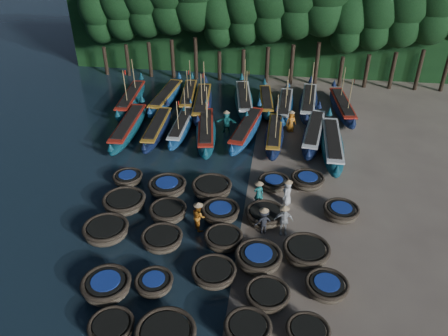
# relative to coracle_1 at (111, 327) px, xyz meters

# --- Properties ---
(ground) EXTENTS (120.00, 120.00, 0.00)m
(ground) POSITION_rel_coracle_1_xyz_m (4.48, 9.69, -0.37)
(ground) COLOR gray
(ground) RESTS_ON ground
(foliage_wall) EXTENTS (40.00, 3.00, 10.00)m
(foliage_wall) POSITION_rel_coracle_1_xyz_m (4.48, 33.19, 4.63)
(foliage_wall) COLOR black
(foliage_wall) RESTS_ON ground
(coracle_1) EXTENTS (2.04, 2.04, 0.64)m
(coracle_1) POSITION_rel_coracle_1_xyz_m (0.00, 0.00, 0.00)
(coracle_1) COLOR brown
(coracle_1) RESTS_ON ground
(coracle_2) EXTENTS (3.00, 3.00, 0.81)m
(coracle_2) POSITION_rel_coracle_1_xyz_m (2.30, -0.14, 0.09)
(coracle_2) COLOR brown
(coracle_2) RESTS_ON ground
(coracle_3) EXTENTS (2.23, 2.23, 0.79)m
(coracle_3) POSITION_rel_coracle_1_xyz_m (5.49, 0.59, 0.09)
(coracle_3) COLOR brown
(coracle_3) RESTS_ON ground
(coracle_4) EXTENTS (1.99, 1.99, 0.66)m
(coracle_4) POSITION_rel_coracle_1_xyz_m (7.88, 0.85, 0.01)
(coracle_4) COLOR brown
(coracle_4) RESTS_ON ground
(coracle_5) EXTENTS (2.50, 2.50, 0.85)m
(coracle_5) POSITION_rel_coracle_1_xyz_m (-0.95, 1.99, 0.12)
(coracle_5) COLOR brown
(coracle_5) RESTS_ON ground
(coracle_6) EXTENTS (2.02, 2.02, 0.69)m
(coracle_6) POSITION_rel_coracle_1_xyz_m (1.07, 2.53, 0.03)
(coracle_6) COLOR brown
(coracle_6) RESTS_ON ground
(coracle_7) EXTENTS (2.45, 2.45, 0.69)m
(coracle_7) POSITION_rel_coracle_1_xyz_m (3.63, 3.54, 0.03)
(coracle_7) COLOR brown
(coracle_7) RESTS_ON ground
(coracle_8) EXTENTS (2.02, 2.02, 0.68)m
(coracle_8) POSITION_rel_coracle_1_xyz_m (6.17, 2.55, 0.02)
(coracle_8) COLOR brown
(coracle_8) RESTS_ON ground
(coracle_9) EXTENTS (2.03, 2.03, 0.67)m
(coracle_9) POSITION_rel_coracle_1_xyz_m (8.76, 3.43, 0.02)
(coracle_9) COLOR brown
(coracle_9) RESTS_ON ground
(coracle_10) EXTENTS (2.71, 2.71, 0.82)m
(coracle_10) POSITION_rel_coracle_1_xyz_m (-2.38, 5.65, 0.10)
(coracle_10) COLOR brown
(coracle_10) RESTS_ON ground
(coracle_11) EXTENTS (2.19, 2.19, 0.73)m
(coracle_11) POSITION_rel_coracle_1_xyz_m (0.66, 5.47, 0.05)
(coracle_11) COLOR brown
(coracle_11) RESTS_ON ground
(coracle_12) EXTENTS (2.45, 2.45, 0.71)m
(coracle_12) POSITION_rel_coracle_1_xyz_m (3.74, 5.95, 0.04)
(coracle_12) COLOR brown
(coracle_12) RESTS_ON ground
(coracle_13) EXTENTS (2.31, 2.31, 0.82)m
(coracle_13) POSITION_rel_coracle_1_xyz_m (5.61, 4.73, 0.11)
(coracle_13) COLOR brown
(coracle_13) RESTS_ON ground
(coracle_14) EXTENTS (2.88, 2.88, 0.80)m
(coracle_14) POSITION_rel_coracle_1_xyz_m (7.90, 5.52, 0.09)
(coracle_14) COLOR brown
(coracle_14) RESTS_ON ground
(coracle_15) EXTENTS (2.95, 2.95, 0.81)m
(coracle_15) POSITION_rel_coracle_1_xyz_m (-2.28, 8.20, 0.10)
(coracle_15) COLOR brown
(coracle_15) RESTS_ON ground
(coracle_16) EXTENTS (2.51, 2.51, 0.81)m
(coracle_16) POSITION_rel_coracle_1_xyz_m (0.41, 7.66, 0.10)
(coracle_16) COLOR brown
(coracle_16) RESTS_ON ground
(coracle_17) EXTENTS (2.33, 2.33, 0.79)m
(coracle_17) POSITION_rel_coracle_1_xyz_m (3.28, 8.05, 0.09)
(coracle_17) COLOR brown
(coracle_17) RESTS_ON ground
(coracle_18) EXTENTS (2.31, 2.31, 0.77)m
(coracle_18) POSITION_rel_coracle_1_xyz_m (5.72, 8.16, 0.07)
(coracle_18) COLOR brown
(coracle_18) RESTS_ON ground
(coracle_19) EXTENTS (2.23, 2.23, 0.72)m
(coracle_19) POSITION_rel_coracle_1_xyz_m (9.87, 9.10, 0.05)
(coracle_19) COLOR brown
(coracle_19) RESTS_ON ground
(coracle_20) EXTENTS (2.12, 2.12, 0.63)m
(coracle_20) POSITION_rel_coracle_1_xyz_m (-2.96, 10.81, -0.00)
(coracle_20) COLOR brown
(coracle_20) RESTS_ON ground
(coracle_21) EXTENTS (2.32, 2.32, 0.80)m
(coracle_21) POSITION_rel_coracle_1_xyz_m (-0.25, 10.07, 0.10)
(coracle_21) COLOR brown
(coracle_21) RESTS_ON ground
(coracle_22) EXTENTS (2.87, 2.87, 0.84)m
(coracle_22) POSITION_rel_coracle_1_xyz_m (2.43, 10.28, 0.11)
(coracle_22) COLOR brown
(coracle_22) RESTS_ON ground
(coracle_23) EXTENTS (2.30, 2.30, 0.64)m
(coracle_23) POSITION_rel_coracle_1_xyz_m (6.06, 11.54, 0.00)
(coracle_23) COLOR brown
(coracle_23) RESTS_ON ground
(coracle_24) EXTENTS (2.24, 2.24, 0.74)m
(coracle_24) POSITION_rel_coracle_1_xyz_m (8.10, 11.99, 0.06)
(coracle_24) COLOR brown
(coracle_24) RESTS_ON ground
(long_boat_1) EXTENTS (1.90, 8.71, 1.53)m
(long_boat_1) POSITION_rel_coracle_1_xyz_m (-5.07, 17.29, 0.22)
(long_boat_1) COLOR #0E4253
(long_boat_1) RESTS_ON ground
(long_boat_2) EXTENTS (1.66, 7.85, 1.38)m
(long_boat_2) POSITION_rel_coracle_1_xyz_m (-2.92, 17.51, 0.16)
(long_boat_2) COLOR #0F2037
(long_boat_2) RESTS_ON ground
(long_boat_3) EXTENTS (1.36, 7.49, 3.18)m
(long_boat_3) POSITION_rel_coracle_1_xyz_m (-1.19, 18.06, 0.14)
(long_boat_3) COLOR navy
(long_boat_3) RESTS_ON ground
(long_boat_4) EXTENTS (2.80, 8.26, 3.55)m
(long_boat_4) POSITION_rel_coracle_1_xyz_m (0.79, 17.50, 0.20)
(long_boat_4) COLOR #0E4253
(long_boat_4) RESTS_ON ground
(long_boat_5) EXTENTS (2.77, 8.26, 1.47)m
(long_boat_5) POSITION_rel_coracle_1_xyz_m (3.75, 18.19, 0.19)
(long_boat_5) COLOR navy
(long_boat_5) RESTS_ON ground
(long_boat_6) EXTENTS (1.33, 7.59, 3.22)m
(long_boat_6) POSITION_rel_coracle_1_xyz_m (5.83, 17.70, 0.15)
(long_boat_6) COLOR #0F2037
(long_boat_6) RESTS_ON ground
(long_boat_7) EXTENTS (2.53, 8.31, 1.47)m
(long_boat_7) POSITION_rel_coracle_1_xyz_m (8.68, 18.32, 0.20)
(long_boat_7) COLOR #0F2037
(long_boat_7) RESTS_ON ground
(long_boat_8) EXTENTS (1.63, 8.83, 1.55)m
(long_boat_8) POSITION_rel_coracle_1_xyz_m (9.88, 16.67, 0.23)
(long_boat_8) COLOR #0E4253
(long_boat_8) RESTS_ON ground
(long_boat_9) EXTENTS (2.13, 8.61, 3.66)m
(long_boat_9) POSITION_rel_coracle_1_xyz_m (-6.61, 22.52, 0.22)
(long_boat_9) COLOR #0E4253
(long_boat_9) RESTS_ON ground
(long_boat_10) EXTENTS (2.02, 8.50, 1.50)m
(long_boat_10) POSITION_rel_coracle_1_xyz_m (-3.75, 23.34, 0.20)
(long_boat_10) COLOR navy
(long_boat_10) RESTS_ON ground
(long_boat_11) EXTENTS (2.32, 7.95, 3.40)m
(long_boat_11) POSITION_rel_coracle_1_xyz_m (-1.86, 23.83, 0.17)
(long_boat_11) COLOR #0E4253
(long_boat_11) RESTS_ON ground
(long_boat_12) EXTENTS (2.43, 8.77, 3.74)m
(long_boat_12) POSITION_rel_coracle_1_xyz_m (-0.40, 22.47, 0.23)
(long_boat_12) COLOR #0F2037
(long_boat_12) RESTS_ON ground
(long_boat_13) EXTENTS (2.77, 8.62, 3.70)m
(long_boat_13) POSITION_rel_coracle_1_xyz_m (2.98, 23.69, 0.22)
(long_boat_13) COLOR #0E4253
(long_boat_13) RESTS_ON ground
(long_boat_14) EXTENTS (2.03, 7.30, 1.29)m
(long_boat_14) POSITION_rel_coracle_1_xyz_m (4.87, 23.82, 0.13)
(long_boat_14) COLOR #0E4253
(long_boat_14) RESTS_ON ground
(long_boat_15) EXTENTS (1.68, 7.84, 3.33)m
(long_boat_15) POSITION_rel_coracle_1_xyz_m (6.47, 22.99, 0.16)
(long_boat_15) COLOR navy
(long_boat_15) RESTS_ON ground
(long_boat_16) EXTENTS (2.06, 8.61, 3.66)m
(long_boat_16) POSITION_rel_coracle_1_xyz_m (8.42, 23.89, 0.22)
(long_boat_16) COLOR #0F2037
(long_boat_16) RESTS_ON ground
(long_boat_17) EXTENTS (2.32, 8.23, 3.52)m
(long_boat_17) POSITION_rel_coracle_1_xyz_m (11.16, 23.45, 0.19)
(long_boat_17) COLOR #0F2037
(long_boat_17) RESTS_ON ground
(fisherman_0) EXTENTS (0.76, 0.90, 1.78)m
(fisherman_0) POSITION_rel_coracle_1_xyz_m (6.88, 9.98, 0.49)
(fisherman_0) COLOR beige
(fisherman_0) RESTS_ON ground
(fisherman_1) EXTENTS (0.65, 0.52, 1.74)m
(fisherman_1) POSITION_rel_coracle_1_xyz_m (5.25, 9.64, 0.52)
(fisherman_1) COLOR #186561
(fisherman_1) RESTS_ON ground
(fisherman_2) EXTENTS (0.95, 0.99, 1.81)m
(fisherman_2) POSITION_rel_coracle_1_xyz_m (2.25, 7.08, 0.49)
(fisherman_2) COLOR #C46E1A
(fisherman_2) RESTS_ON ground
(fisherman_3) EXTENTS (1.13, 0.89, 1.73)m
(fisherman_3) POSITION_rel_coracle_1_xyz_m (5.69, 7.21, 0.45)
(fisherman_3) COLOR black
(fisherman_3) RESTS_ON ground
(fisherman_4) EXTENTS (1.03, 0.52, 1.91)m
(fisherman_4) POSITION_rel_coracle_1_xyz_m (6.73, 7.30, 0.55)
(fisherman_4) COLOR beige
(fisherman_4) RESTS_ON ground
(fisherman_5) EXTENTS (1.56, 0.54, 1.86)m
(fisherman_5) POSITION_rel_coracle_1_xyz_m (2.17, 18.67, 0.50)
(fisherman_5) COLOR #186561
(fisherman_5) RESTS_ON ground
(fisherman_6) EXTENTS (0.94, 0.81, 1.83)m
(fisherman_6) POSITION_rel_coracle_1_xyz_m (6.99, 19.44, 0.51)
(fisherman_6) COLOR #C46E1A
(fisherman_6) RESTS_ON ground
(tree_0) EXTENTS (3.68, 3.68, 8.68)m
(tree_0) POSITION_rel_coracle_1_xyz_m (-11.52, 29.69, 5.60)
(tree_0) COLOR black
(tree_0) RESTS_ON ground
(tree_1) EXTENTS (4.09, 4.09, 9.65)m
(tree_1) POSITION_rel_coracle_1_xyz_m (-9.22, 29.69, 6.28)
(tree_1) COLOR black
(tree_1) RESTS_ON ground
(tree_2) EXTENTS (4.51, 4.51, 10.63)m
(tree_2) POSITION_rel_coracle_1_xyz_m (-6.92, 29.69, 6.96)
(tree_2) COLOR black
(tree_2) RESTS_ON ground
(tree_5) EXTENTS (3.68, 3.68, 8.68)m
(tree_5) POSITION_rel_coracle_1_xyz_m (-0.02, 29.69, 5.60)
(tree_5) COLOR black
(tree_5) RESTS_ON ground
(tree_6) EXTENTS (4.09, 4.09, 9.65)m
(tree_6) POSITION_rel_coracle_1_xyz_m (2.28, 29.69, 6.28)
(tree_6) COLOR black
(tree_6) RESTS_ON ground
(tree_7) EXTENTS (4.51, 4.51, 10.63)m
(tree_7) POSITION_rel_coracle_1_xyz_m (4.58, 29.69, 6.96)
(tree_7) COLOR black
(tree_7) RESTS_ON ground
(tree_10) EXTENTS (3.68, 3.68, 8.68)m
(tree_10) POSITION_rel_coracle_1_xyz_m (11.48, 29.69, 5.60)
(tree_10) COLOR black
(tree_10) RESTS_ON ground
(tree_11) EXTENTS (4.09, 4.09, 9.65)m
(tree_11) POSITION_rel_coracle_1_xyz_m (13.78, 29.69, 6.28)
(tree_11) COLOR black
(tree_11) RESTS_ON ground
(tree_12) EXTENTS (4.51, 4.51, 10.63)m
(tree_12) POSITION_rel_coracle_1_xyz_m (16.08, 29.69, 6.96)
(tree_12) COLOR black
(tree_12) RESTS_ON ground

